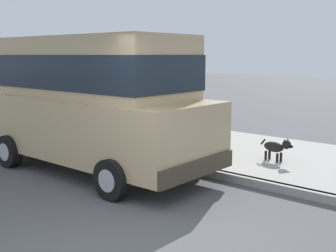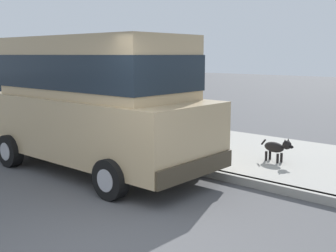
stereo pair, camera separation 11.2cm
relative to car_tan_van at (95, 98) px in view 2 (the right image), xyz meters
name	(u,v)px [view 2 (the right image)]	position (x,y,z in m)	size (l,w,h in m)	color
ground_plane	(108,251)	(-2.12, -2.82, -1.39)	(80.00, 80.00, 0.00)	#4C4C4F
curb	(254,183)	(1.08, -2.82, -1.32)	(0.16, 64.00, 0.14)	gray
sidewalk	(301,163)	(2.88, -2.82, -1.32)	(3.60, 64.00, 0.14)	#99968E
car_tan_van	(95,98)	(0.00, 0.00, 0.00)	(2.18, 4.92, 2.52)	tan
dog_black	(277,147)	(2.38, -2.55, -0.97)	(0.27, 0.75, 0.49)	black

